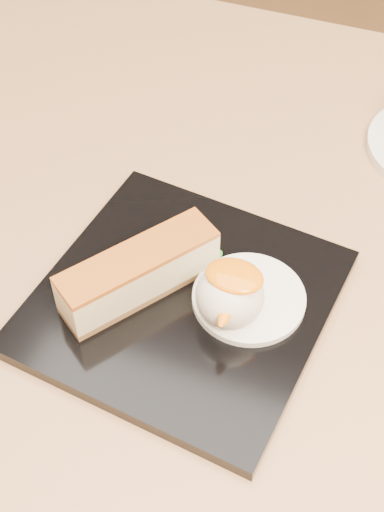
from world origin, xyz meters
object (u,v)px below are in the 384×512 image
at_px(dessert_plate, 183,301).
at_px(cheesecake, 139,272).
at_px(table, 201,354).
at_px(ice_cream_scoop, 230,296).

xyz_separation_m(dessert_plate, cheesecake, (-0.03, -0.00, 0.03)).
bearing_deg(cheesecake, dessert_plate, -46.99).
xyz_separation_m(table, dessert_plate, (0.00, -0.06, 0.16)).
bearing_deg(dessert_plate, ice_cream_scoop, -7.13).
bearing_deg(table, ice_cream_scoop, -54.19).
distance_m(dessert_plate, cheesecake, 0.04).
xyz_separation_m(table, ice_cream_scoop, (0.04, -0.06, 0.19)).
bearing_deg(table, cheesecake, -116.85).
relative_size(table, ice_cream_scoop, 15.27).
relative_size(table, dessert_plate, 3.64).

